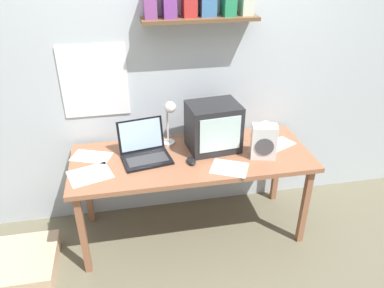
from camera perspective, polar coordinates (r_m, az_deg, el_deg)
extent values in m
plane|color=#69644D|center=(3.14, 0.00, -12.89)|extent=(12.00, 12.00, 0.00)
cube|color=silver|center=(2.84, -1.58, 12.77)|extent=(5.60, 0.06, 2.60)
cube|color=white|center=(2.81, -14.64, 9.17)|extent=(0.48, 0.01, 0.53)
cube|color=brown|center=(2.67, 1.26, 18.52)|extent=(0.80, 0.18, 0.02)
cube|color=#87458A|center=(2.63, -6.45, 20.29)|extent=(0.08, 0.13, 0.17)
cube|color=#985F42|center=(2.72, 0.00, -2.16)|extent=(1.74, 0.67, 0.03)
cube|color=#985F42|center=(2.70, -16.30, -13.15)|extent=(0.04, 0.05, 0.67)
cube|color=#985F42|center=(2.95, 16.79, -9.07)|extent=(0.04, 0.05, 0.67)
cube|color=#985F42|center=(3.13, -15.71, -6.45)|extent=(0.04, 0.05, 0.67)
cube|color=#985F42|center=(3.35, 12.76, -3.47)|extent=(0.04, 0.05, 0.67)
cube|color=#232326|center=(2.74, 3.25, 2.65)|extent=(0.39, 0.32, 0.35)
cube|color=silver|center=(2.62, 4.33, 1.43)|extent=(0.30, 0.04, 0.25)
cube|color=black|center=(2.68, -6.89, -2.33)|extent=(0.37, 0.29, 0.02)
cube|color=#38383A|center=(2.66, -6.80, -2.34)|extent=(0.30, 0.18, 0.00)
cube|color=black|center=(2.74, -7.82, 1.41)|extent=(0.34, 0.12, 0.23)
cube|color=#A9C5E1|center=(2.74, -7.82, 1.41)|extent=(0.31, 0.11, 0.21)
cylinder|color=white|center=(2.88, -3.68, 0.23)|extent=(0.10, 0.10, 0.01)
cylinder|color=white|center=(2.81, -3.78, 3.10)|extent=(0.02, 0.02, 0.31)
sphere|color=white|center=(2.70, -3.36, 5.62)|extent=(0.08, 0.08, 0.08)
cylinder|color=white|center=(2.96, 11.09, 1.97)|extent=(0.06, 0.06, 0.15)
cylinder|color=#4CC656|center=(2.97, 11.05, 1.62)|extent=(0.05, 0.05, 0.11)
cube|color=white|center=(2.69, 10.88, 0.37)|extent=(0.20, 0.15, 0.25)
cylinder|color=#4C4C51|center=(2.65, 10.98, -0.46)|extent=(0.13, 0.04, 0.13)
ellipsoid|color=black|center=(2.63, -0.12, -2.59)|extent=(0.07, 0.11, 0.03)
cube|color=white|center=(2.94, 13.14, 0.00)|extent=(0.27, 0.23, 0.00)
cube|color=silver|center=(2.60, -15.30, -4.52)|extent=(0.33, 0.29, 0.00)
cube|color=white|center=(2.80, -15.08, -1.88)|extent=(0.32, 0.25, 0.00)
cube|color=silver|center=(2.59, 5.72, -3.68)|extent=(0.31, 0.28, 0.00)
cube|color=#D0AE8A|center=(3.05, -24.69, -16.26)|extent=(0.50, 0.50, 0.12)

